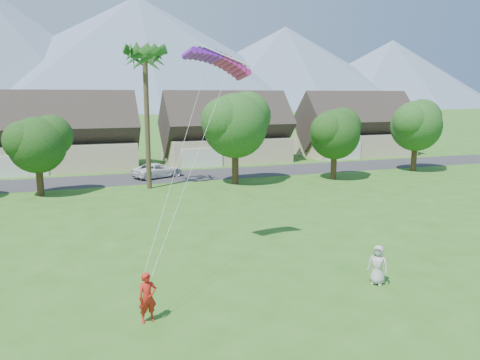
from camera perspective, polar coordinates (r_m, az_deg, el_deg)
name	(u,v)px	position (r m, az deg, el deg)	size (l,w,h in m)	color
ground	(337,336)	(17.47, 11.76, -18.07)	(500.00, 500.00, 0.00)	#2D6019
street	(161,177)	(48.42, -9.66, 0.35)	(90.00, 7.00, 0.01)	#2D2D30
kite_flyer	(148,298)	(17.97, -11.21, -13.87)	(0.68, 0.45, 1.88)	red
watcher	(378,265)	(21.76, 16.45, -9.89)	(0.87, 0.56, 1.77)	#B9B9B4
parked_car	(158,170)	(48.26, -9.99, 1.18)	(2.42, 5.25, 1.46)	white
mountain_ridge	(103,57)	(274.42, -16.34, 14.24)	(540.00, 240.00, 70.00)	slate
houses_row	(150,136)	(56.87, -10.89, 5.27)	(72.75, 8.19, 8.86)	beige
tree_row	(158,134)	(41.66, -9.91, 5.53)	(62.27, 6.67, 8.45)	#47301C
fan_palm	(145,53)	(42.12, -11.54, 14.94)	(3.00, 3.00, 13.80)	#4C3D26
parafoil_kite	(218,59)	(23.82, -2.69, 14.52)	(3.52, 1.28, 0.50)	purple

